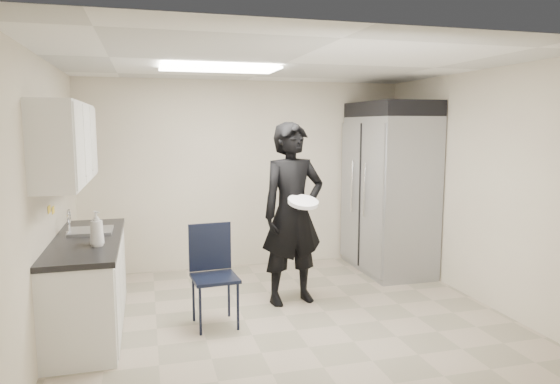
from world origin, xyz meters
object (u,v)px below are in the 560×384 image
object	(u,v)px
lower_counter	(89,286)
commercial_fridge	(389,195)
man_tuxedo	(293,214)
folding_chair	(215,278)

from	to	relation	value
lower_counter	commercial_fridge	bearing A→B (deg)	15.88
lower_counter	commercial_fridge	size ratio (longest dim) A/B	0.90
lower_counter	man_tuxedo	bearing A→B (deg)	5.15
lower_counter	folding_chair	world-z (taller)	folding_chair
commercial_fridge	folding_chair	distance (m)	2.96
lower_counter	commercial_fridge	world-z (taller)	commercial_fridge
folding_chair	man_tuxedo	bearing A→B (deg)	21.28
folding_chair	man_tuxedo	size ratio (longest dim) A/B	0.48
folding_chair	commercial_fridge	bearing A→B (deg)	22.85
commercial_fridge	folding_chair	xyz separation A→B (m)	(-2.58, -1.34, -0.56)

